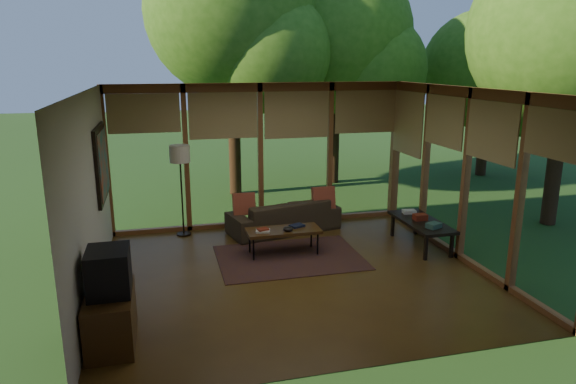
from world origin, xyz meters
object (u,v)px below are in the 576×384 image
object	(u,v)px
floor_lamp	(180,159)
side_console	(421,223)
sofa	(284,216)
media_cabinet	(111,317)
coffee_table	(283,231)
television	(109,271)

from	to	relation	value
floor_lamp	side_console	world-z (taller)	floor_lamp
sofa	media_cabinet	xyz separation A→B (m)	(-2.80, -3.32, 0.00)
media_cabinet	coffee_table	distance (m)	3.33
floor_lamp	side_console	bearing A→B (deg)	-22.27
sofa	floor_lamp	size ratio (longest dim) A/B	1.24
coffee_table	side_console	world-z (taller)	side_console
floor_lamp	coffee_table	distance (m)	2.30
sofa	coffee_table	xyz separation A→B (m)	(-0.28, -1.14, 0.09)
sofa	television	distance (m)	4.36
media_cabinet	floor_lamp	size ratio (longest dim) A/B	0.61
side_console	sofa	bearing A→B (deg)	146.76
television	side_console	size ratio (longest dim) A/B	0.39
sofa	side_console	bearing A→B (deg)	133.22
side_console	media_cabinet	bearing A→B (deg)	-158.05
sofa	floor_lamp	distance (m)	2.15
side_console	floor_lamp	bearing A→B (deg)	157.73
media_cabinet	coffee_table	size ratio (longest dim) A/B	0.83
coffee_table	media_cabinet	bearing A→B (deg)	-139.10
floor_lamp	coffee_table	bearing A→B (deg)	-41.89
sofa	floor_lamp	xyz separation A→B (m)	(-1.82, 0.24, 1.11)
sofa	coffee_table	world-z (taller)	sofa
television	floor_lamp	bearing A→B (deg)	75.00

